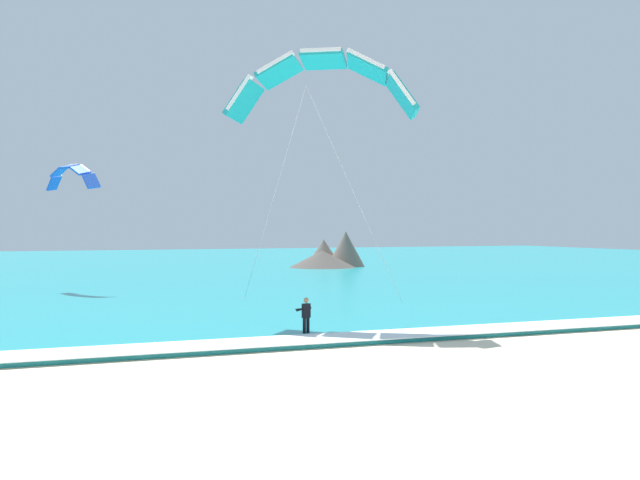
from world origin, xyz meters
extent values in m
plane|color=beige|center=(0.00, 0.00, 0.00)|extent=(200.00, 200.00, 0.00)
cube|color=teal|center=(0.00, 73.20, 0.10)|extent=(200.00, 120.00, 0.20)
cube|color=white|center=(0.00, 14.20, 0.22)|extent=(200.00, 2.47, 0.04)
ellipsoid|color=#E04C38|center=(1.70, 16.03, 0.03)|extent=(0.90, 1.47, 0.05)
cube|color=black|center=(1.70, 16.26, 0.07)|extent=(0.17, 0.11, 0.04)
cube|color=black|center=(1.70, 15.79, 0.07)|extent=(0.17, 0.11, 0.04)
cylinder|color=black|center=(1.60, 15.99, 0.42)|extent=(0.14, 0.14, 0.84)
cylinder|color=black|center=(1.79, 16.06, 0.42)|extent=(0.14, 0.14, 0.84)
cube|color=black|center=(1.70, 16.03, 1.14)|extent=(0.39, 0.30, 0.60)
sphere|color=#9E704C|center=(1.70, 16.03, 1.58)|extent=(0.22, 0.22, 0.22)
cylinder|color=black|center=(1.47, 16.11, 1.19)|extent=(0.26, 0.51, 0.22)
cylinder|color=black|center=(1.81, 16.24, 1.19)|extent=(0.26, 0.51, 0.22)
cylinder|color=black|center=(1.57, 16.38, 1.19)|extent=(0.53, 0.22, 0.04)
cube|color=#3F3F42|center=(1.66, 16.14, 0.92)|extent=(0.14, 0.12, 0.10)
cube|color=teal|center=(6.85, 17.15, 10.70)|extent=(1.79, 2.22, 2.04)
cube|color=white|center=(6.47, 16.55, 10.95)|extent=(1.18, 0.87, 1.73)
cube|color=teal|center=(5.62, 18.31, 12.10)|extent=(2.37, 2.43, 1.51)
cube|color=white|center=(5.25, 17.71, 12.36)|extent=(1.66, 1.15, 1.11)
cube|color=teal|center=(3.88, 19.54, 12.61)|extent=(2.62, 2.50, 0.65)
cube|color=white|center=(3.50, 18.93, 12.86)|extent=(1.80, 1.28, 0.24)
cube|color=teal|center=(2.00, 20.56, 12.10)|extent=(2.61, 2.35, 1.51)
cube|color=white|center=(1.63, 19.96, 12.36)|extent=(1.67, 1.19, 1.11)
cube|color=teal|center=(0.42, 21.14, 10.70)|extent=(2.26, 1.99, 2.04)
cube|color=white|center=(0.05, 20.54, 10.95)|extent=(1.23, 0.89, 1.73)
cylinder|color=#B2B2B7|center=(4.34, 16.77, 5.95)|extent=(5.04, 0.79, 9.51)
cylinder|color=#B2B2B7|center=(1.13, 18.76, 5.95)|extent=(1.43, 4.78, 9.51)
cube|color=blue|center=(-7.36, 42.99, 7.77)|extent=(1.09, 1.26, 1.14)
cube|color=white|center=(-7.03, 43.20, 7.92)|extent=(0.50, 0.67, 0.96)
cube|color=blue|center=(-7.04, 42.12, 8.55)|extent=(1.30, 1.45, 0.85)
cube|color=white|center=(-6.71, 42.33, 8.69)|extent=(0.67, 0.92, 0.62)
cube|color=blue|center=(-6.47, 41.09, 8.83)|extent=(1.39, 1.45, 0.37)
cube|color=white|center=(-6.14, 41.29, 8.97)|extent=(0.72, 0.99, 0.14)
cube|color=blue|center=(-5.77, 40.13, 8.55)|extent=(1.35, 1.31, 0.85)
cube|color=white|center=(-5.44, 40.34, 8.69)|extent=(0.64, 0.92, 0.62)
cube|color=blue|center=(-5.11, 39.47, 7.77)|extent=(1.23, 0.98, 1.14)
cube|color=white|center=(-4.79, 39.68, 7.92)|extent=(0.49, 0.65, 0.96)
cone|color=#47423D|center=(21.10, 63.10, 1.02)|extent=(8.10, 8.10, 2.04)
cone|color=#665B51|center=(24.18, 63.75, 2.07)|extent=(4.50, 4.50, 4.14)
cone|color=#665B51|center=(22.34, 65.82, 1.62)|extent=(4.41, 4.41, 3.23)
camera|label=1|loc=(-9.41, -13.83, 4.71)|focal=42.43mm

